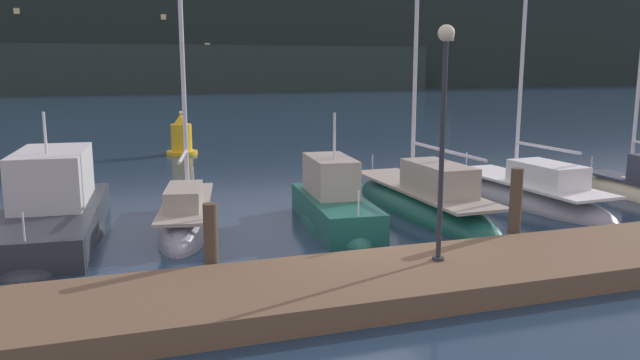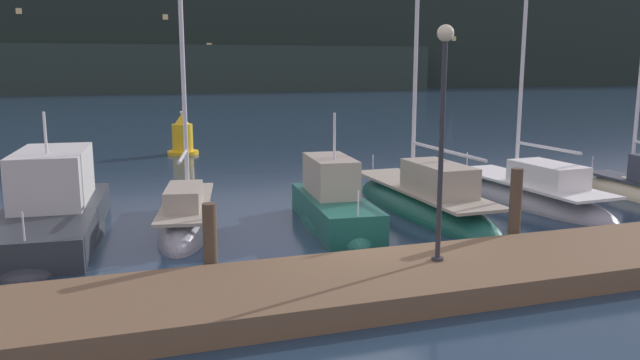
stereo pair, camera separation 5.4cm
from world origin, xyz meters
name	(u,v)px [view 1 (the left image)]	position (x,y,z in m)	size (l,w,h in m)	color
ground_plane	(367,259)	(0.00, 0.00, 0.00)	(400.00, 400.00, 0.00)	#1E3347
dock	(409,279)	(0.00, -2.06, 0.23)	(28.20, 2.80, 0.45)	brown
mooring_pile_1	(211,243)	(-3.53, -0.41, 0.80)	(0.28, 0.28, 1.60)	#4C3D2D
mooring_pile_2	(515,209)	(3.53, -0.41, 0.96)	(0.28, 0.28, 1.93)	#4C3D2D
motorboat_berth_2	(52,220)	(-6.82, 4.31, 0.40)	(3.02, 7.33, 3.63)	#2D3338
sailboat_berth_3	(187,222)	(-3.48, 4.20, 0.11)	(2.54, 6.11, 9.30)	gray
motorboat_berth_4	(334,215)	(0.30, 3.01, 0.29)	(2.01, 5.11, 3.69)	#195647
sailboat_berth_5	(423,206)	(3.31, 3.68, 0.16)	(2.01, 7.80, 10.02)	#195647
sailboat_berth_6	(528,197)	(7.06, 3.79, 0.15)	(2.48, 7.24, 9.42)	gray
sailboat_berth_7	(640,193)	(10.86, 3.11, 0.17)	(1.50, 5.06, 6.59)	beige
channel_buoy	(182,138)	(-2.10, 17.99, 0.79)	(1.48, 1.48, 2.08)	gold
dock_lamppost	(444,108)	(0.75, -1.82, 3.45)	(0.32, 0.32, 4.56)	#2D2D33
hillside_backdrop	(116,42)	(-3.77, 94.49, 7.69)	(240.00, 23.00, 16.70)	#1E2823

